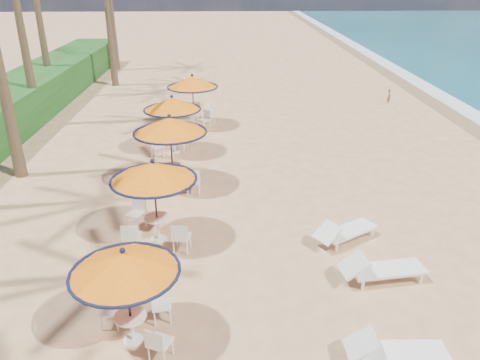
# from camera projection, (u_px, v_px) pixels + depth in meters

# --- Properties ---
(ground) EXTENTS (160.00, 160.00, 0.00)m
(ground) POSITION_uv_depth(u_px,v_px,m) (387.00, 323.00, 9.84)
(ground) COLOR tan
(ground) RESTS_ON ground
(station_0) EXTENTS (2.09, 2.09, 2.18)m
(station_0) POSITION_uv_depth(u_px,v_px,m) (127.00, 274.00, 8.75)
(station_0) COLOR black
(station_0) RESTS_ON ground
(station_1) EXTENTS (2.29, 2.29, 2.39)m
(station_1) POSITION_uv_depth(u_px,v_px,m) (153.00, 182.00, 12.15)
(station_1) COLOR black
(station_1) RESTS_ON ground
(station_2) EXTENTS (2.44, 2.44, 2.55)m
(station_2) POSITION_uv_depth(u_px,v_px,m) (170.00, 133.00, 15.20)
(station_2) COLOR black
(station_2) RESTS_ON ground
(station_3) EXTENTS (2.27, 2.35, 2.37)m
(station_3) POSITION_uv_depth(u_px,v_px,m) (172.00, 111.00, 18.32)
(station_3) COLOR black
(station_3) RESTS_ON ground
(station_4) EXTENTS (2.36, 2.36, 2.46)m
(station_4) POSITION_uv_depth(u_px,v_px,m) (194.00, 88.00, 21.54)
(station_4) COLOR black
(station_4) RESTS_ON ground
(lounger_near) EXTENTS (1.92, 0.64, 0.68)m
(lounger_near) POSITION_uv_depth(u_px,v_px,m) (393.00, 351.00, 8.70)
(lounger_near) COLOR white
(lounger_near) RESTS_ON ground
(lounger_mid) EXTENTS (2.13, 0.92, 0.74)m
(lounger_mid) POSITION_uv_depth(u_px,v_px,m) (380.00, 268.00, 11.04)
(lounger_mid) COLOR white
(lounger_mid) RESTS_ON ground
(lounger_far) EXTENTS (1.96, 1.53, 0.69)m
(lounger_far) POSITION_uv_depth(u_px,v_px,m) (344.00, 231.00, 12.66)
(lounger_far) COLOR white
(lounger_far) RESTS_ON ground
(person) EXTENTS (0.28, 0.36, 0.86)m
(person) POSITION_uv_depth(u_px,v_px,m) (389.00, 96.00, 25.77)
(person) COLOR brown
(person) RESTS_ON ground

